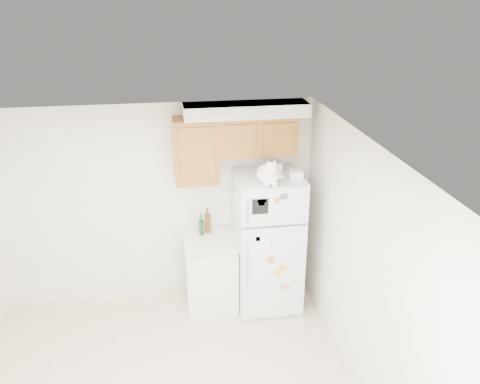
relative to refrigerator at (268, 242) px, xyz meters
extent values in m
cube|color=white|center=(-1.31, 0.39, 0.40)|extent=(3.80, 0.04, 2.50)
cube|color=white|center=(0.59, -1.61, 0.40)|extent=(0.04, 4.00, 2.50)
cube|color=white|center=(-1.31, -1.61, 1.65)|extent=(3.80, 4.00, 0.04)
cube|color=#965220|center=(-0.11, 0.22, 1.27)|extent=(0.90, 0.33, 0.45)
cube|color=#965220|center=(-0.81, 0.22, 1.12)|extent=(0.50, 0.33, 0.75)
cube|color=silver|center=(-0.24, 0.23, 1.57)|extent=(1.40, 0.37, 0.15)
cube|color=silver|center=(0.00, 0.01, 0.00)|extent=(0.76, 0.72, 1.70)
cube|color=silver|center=(0.00, -0.36, 0.62)|extent=(0.74, 0.03, 0.44)
cube|color=silver|center=(0.00, -0.36, -0.22)|extent=(0.74, 0.03, 1.19)
cube|color=#59595B|center=(0.00, -0.36, 0.40)|extent=(0.74, 0.03, 0.02)
cylinder|color=silver|center=(-0.32, -0.39, 0.62)|extent=(0.02, 0.02, 0.32)
cylinder|color=silver|center=(-0.32, -0.39, -0.05)|extent=(0.02, 0.02, 0.55)
cube|color=black|center=(-0.18, -0.38, 0.65)|extent=(0.18, 0.00, 0.18)
cube|color=white|center=(-0.16, -0.38, 0.20)|extent=(0.22, 0.00, 0.28)
cube|color=white|center=(0.31, -0.38, -0.05)|extent=(0.05, 0.00, 0.07)
cube|color=#4F4F54|center=(0.08, -0.38, 0.75)|extent=(0.09, 0.00, 0.06)
cube|color=#D43540|center=(-0.16, -0.38, 0.70)|extent=(0.07, 0.00, 0.08)
cube|color=#C5723D|center=(-0.05, -0.38, -0.03)|extent=(0.08, 0.00, 0.09)
cube|color=yellow|center=(0.05, -0.38, -0.20)|extent=(0.08, 0.00, 0.09)
cube|color=orange|center=(0.10, -0.38, -0.13)|extent=(0.08, 0.00, 0.06)
cube|color=#C38BC3|center=(-0.16, -0.38, 0.73)|extent=(0.10, 0.00, 0.07)
cube|color=orange|center=(0.00, -0.38, 0.71)|extent=(0.05, 0.00, 0.06)
cube|color=gold|center=(0.14, -0.38, -0.41)|extent=(0.11, 0.00, 0.06)
cube|color=#256395|center=(-0.20, -0.38, 0.26)|extent=(0.05, 0.00, 0.06)
cube|color=white|center=(-0.69, 0.07, -0.41)|extent=(0.60, 0.60, 0.88)
cube|color=silver|center=(-0.69, 0.05, 0.05)|extent=(0.64, 0.64, 0.04)
ellipsoid|color=white|center=(-0.06, -0.20, 0.95)|extent=(0.25, 0.34, 0.21)
ellipsoid|color=white|center=(-0.06, -0.30, 1.00)|extent=(0.18, 0.15, 0.20)
sphere|color=white|center=(-0.06, -0.35, 1.08)|extent=(0.13, 0.13, 0.13)
cone|color=white|center=(-0.09, -0.35, 1.14)|extent=(0.04, 0.04, 0.05)
cone|color=white|center=(-0.03, -0.35, 1.14)|extent=(0.04, 0.04, 0.05)
cone|color=#D88C8C|center=(-0.09, -0.36, 1.14)|extent=(0.02, 0.02, 0.03)
cone|color=#D88C8C|center=(-0.03, -0.36, 1.14)|extent=(0.02, 0.02, 0.03)
sphere|color=white|center=(-0.06, -0.40, 1.06)|extent=(0.05, 0.05, 0.05)
sphere|color=white|center=(-0.10, -0.33, 0.88)|extent=(0.07, 0.07, 0.07)
sphere|color=white|center=(-0.02, -0.33, 0.88)|extent=(0.07, 0.07, 0.07)
cylinder|color=white|center=(0.05, -0.08, 0.88)|extent=(0.16, 0.22, 0.07)
cube|color=white|center=(0.09, 0.17, 0.90)|extent=(0.20, 0.16, 0.10)
cube|color=white|center=(0.28, -0.12, 0.89)|extent=(0.17, 0.13, 0.09)
camera|label=1|loc=(-1.19, -5.29, 2.89)|focal=38.00mm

